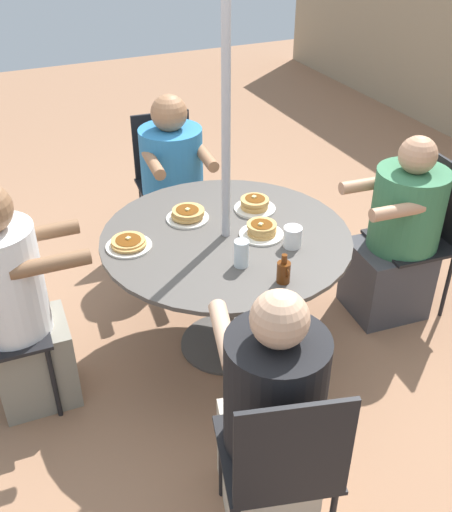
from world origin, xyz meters
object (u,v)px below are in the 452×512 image
diner_east (271,422)px  coffee_cup (293,237)px  diner_south (398,239)px  pancake_plate_d (188,215)px  syrup_bottle (284,271)px  pancake_plate_c (128,244)px  diner_west (174,188)px  pancake_plate_b (262,230)px  patio_table (226,255)px  pancake_plate_a (255,205)px  diner_north (17,310)px  patio_chair_west (167,173)px  patio_chair_east (282,460)px  patio_chair_south (425,229)px  drinking_glass_a (241,253)px

diner_east → coffee_cup: size_ratio=10.98×
diner_south → pancake_plate_d: bearing=79.6°
syrup_bottle → pancake_plate_c: bearing=-136.0°
diner_east → pancake_plate_d: bearing=97.9°
diner_west → pancake_plate_b: diner_west is taller
patio_table → pancake_plate_a: (-0.17, 0.24, 0.15)m
diner_north → patio_chair_west: diner_north is taller
patio_table → diner_south: 1.02m
patio_table → coffee_cup: 0.37m
patio_chair_west → pancake_plate_b: 1.29m
patio_chair_east → pancake_plate_a: bearing=82.4°
patio_chair_south → patio_chair_west: (-1.29, -1.09, 0.00)m
patio_chair_west → pancake_plate_a: (1.02, 0.14, 0.23)m
diner_west → pancake_plate_c: diner_west is taller
diner_north → pancake_plate_a: size_ratio=5.36×
patio_table → pancake_plate_c: size_ratio=5.64×
diner_north → diner_west: diner_north is taller
diner_west → pancake_plate_c: size_ratio=4.96×
patio_chair_east → pancake_plate_b: 1.20m
diner_north → pancake_plate_a: diner_north is taller
diner_east → pancake_plate_d: size_ratio=5.08×
patio_chair_west → drinking_glass_a: patio_chair_west is taller
pancake_plate_b → pancake_plate_d: size_ratio=1.00×
patio_chair_east → pancake_plate_d: 1.41m
diner_south → pancake_plate_b: (-0.01, -0.86, 0.26)m
diner_east → patio_chair_south: 1.70m
patio_chair_south → pancake_plate_b: bearing=93.4°
pancake_plate_a → pancake_plate_c: bearing=-83.0°
patio_chair_south → drinking_glass_a: size_ratio=7.01×
pancake_plate_d → patio_chair_east: bearing=-7.9°
patio_chair_east → patio_chair_south: 1.83m
patio_chair_west → diner_south: bearing=130.4°
diner_west → pancake_plate_d: size_ratio=4.96×
patio_chair_east → pancake_plate_d: patio_chair_east is taller
pancake_plate_c → diner_west: bearing=149.0°
diner_east → syrup_bottle: size_ratio=8.06×
patio_chair_west → pancake_plate_c: patio_chair_west is taller
patio_chair_south → syrup_bottle: bearing=112.8°
pancake_plate_b → pancake_plate_c: size_ratio=1.00×
diner_north → patio_chair_south: size_ratio=1.32×
pancake_plate_a → coffee_cup: coffee_cup is taller
pancake_plate_c → diner_north: bearing=-85.0°
diner_east → coffee_cup: bearing=71.2°
syrup_bottle → patio_chair_west: bearing=178.6°
patio_chair_east → patio_chair_west: (-2.34, 0.41, 0.00)m
patio_table → patio_chair_east: (1.15, -0.31, -0.08)m
patio_table → patio_chair_south: patio_chair_south is taller
patio_chair_east → syrup_bottle: size_ratio=6.45×
patio_table → diner_east: diner_east is taller
patio_chair_south → diner_west: size_ratio=0.82×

